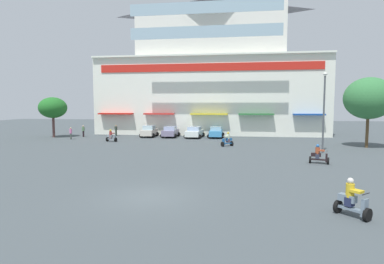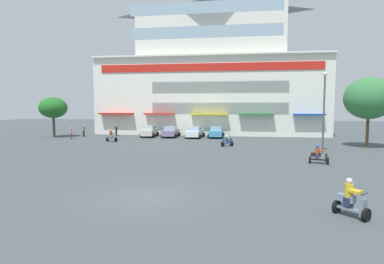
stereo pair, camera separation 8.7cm
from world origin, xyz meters
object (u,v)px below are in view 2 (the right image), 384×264
Objects in this scene: pedestrian_0 at (71,132)px; pedestrian_1 at (84,130)px; plaza_tree_0 at (53,108)px; parked_car_0 at (149,131)px; pedestrian_2 at (116,130)px; parked_car_3 at (216,132)px; parked_car_2 at (195,132)px; plaza_tree_1 at (369,98)px; streetlamp_near at (324,107)px; scooter_rider_3 at (319,156)px; scooter_rider_0 at (111,137)px; scooter_rider_6 at (351,201)px; parked_car_1 at (171,132)px; scooter_rider_1 at (227,140)px.

pedestrian_1 is (0.01, 3.30, 0.02)m from pedestrian_0.
plaza_tree_0 is 3.51× the size of pedestrian_0.
pedestrian_2 is at bearing 171.45° from parked_car_0.
parked_car_3 is 2.60× the size of pedestrian_1.
parked_car_0 is 6.43m from parked_car_2.
parked_car_3 is (9.31, 0.41, -0.04)m from parked_car_0.
streetlamp_near is at bearing -141.23° from plaza_tree_1.
pedestrian_1 is 31.16m from streetlamp_near.
pedestrian_1 is at bearing -171.71° from parked_car_0.
pedestrian_1 reaches higher than scooter_rider_3.
streetlamp_near reaches higher than parked_car_2.
pedestrian_0 is at bearing 166.04° from scooter_rider_0.
plaza_tree_0 is 3.69× the size of scooter_rider_0.
scooter_rider_6 is at bearing -76.01° from parked_car_3.
pedestrian_0 is 1.01× the size of pedestrian_2.
parked_car_0 is at bearing 26.92° from pedestrian_0.
scooter_rider_0 reaches higher than scooter_rider_3.
parked_car_2 is (3.40, -0.25, -0.00)m from parked_car_1.
pedestrian_1 is (-34.69, 6.08, -4.20)m from plaza_tree_1.
scooter_rider_3 is at bearing 81.96° from scooter_rider_6.
scooter_rider_1 is 21.37m from scooter_rider_6.
pedestrian_0 is 0.21× the size of streetlamp_near.
scooter_rider_3 is at bearing -43.73° from parked_car_0.
scooter_rider_3 is (18.29, -17.49, -0.19)m from parked_car_0.
parked_car_0 is 25.31m from scooter_rider_3.
parked_car_0 is 9.21m from pedestrian_1.
parked_car_1 reaches higher than parked_car_3.
pedestrian_2 reaches higher than scooter_rider_0.
pedestrian_1 is (-9.11, -1.33, 0.12)m from parked_car_0.
plaza_tree_0 is 5.00m from pedestrian_1.
plaza_tree_1 is 23.86m from scooter_rider_6.
scooter_rider_6 is at bearing -49.41° from scooter_rider_0.
scooter_rider_6 is (16.65, -29.07, -0.15)m from parked_car_0.
plaza_tree_1 reaches higher than scooter_rider_3.
scooter_rider_6 is at bearing -98.04° from scooter_rider_3.
pedestrian_0 is (3.70, -2.10, -3.16)m from plaza_tree_0.
scooter_rider_0 is 7.27m from pedestrian_2.
parked_car_3 is at bearing 101.60° from scooter_rider_1.
parked_car_0 is 0.87× the size of parked_car_2.
scooter_rider_6 reaches higher than parked_car_2.
parked_car_2 is 30.67m from scooter_rider_6.
streetlamp_near is (23.00, -5.72, 3.66)m from scooter_rider_0.
pedestrian_1 is (-20.23, 7.10, 0.27)m from scooter_rider_1.
pedestrian_2 is (-5.17, 0.78, 0.07)m from parked_car_0.
plaza_tree_0 is 3.54× the size of scooter_rider_1.
pedestrian_2 is (-8.19, 0.68, 0.11)m from parked_car_1.
streetlamp_near reaches higher than parked_car_0.
parked_car_2 is at bearing 109.48° from scooter_rider_6.
pedestrian_1 is (-18.42, -1.73, 0.16)m from parked_car_3.
parked_car_3 is 16.67m from streetlamp_near.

